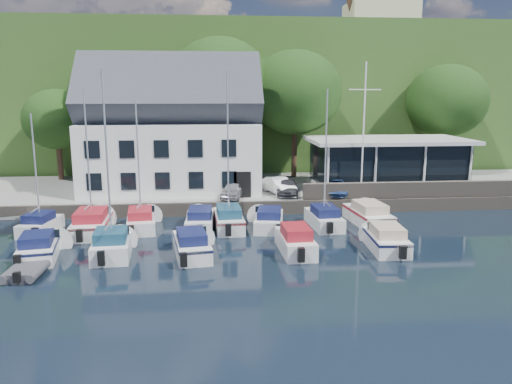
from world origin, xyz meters
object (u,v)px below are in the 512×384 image
boat_r1_5 (269,218)px  boat_r2_2 (192,243)px  boat_r1_6 (326,161)px  boat_r1_3 (200,218)px  boat_r2_3 (295,238)px  flagpole (363,131)px  dinghy_1 (27,269)px  club_pavilion (387,163)px  car_silver (233,190)px  boat_r2_1 (108,171)px  boat_r1_4 (228,158)px  boat_r1_0 (35,169)px  car_blue (336,186)px  boat_r1_2 (138,164)px  boat_r2_0 (39,246)px  car_dgrey (287,187)px  boat_r2_4 (386,237)px  boat_r1_1 (88,160)px  car_white (279,186)px  boat_r1_7 (368,213)px

boat_r1_5 → boat_r2_2: (-4.93, -5.24, 0.05)m
boat_r1_5 → boat_r1_6: size_ratio=0.66×
boat_r1_3 → boat_r1_6: (8.30, -0.43, 3.76)m
boat_r1_5 → boat_r2_3: boat_r2_3 is taller
flagpole → boat_r1_3: bearing=-160.8°
dinghy_1 → club_pavilion: bearing=35.8°
club_pavilion → car_silver: size_ratio=3.68×
boat_r2_3 → club_pavilion: bearing=51.8°
boat_r2_1 → boat_r1_4: bearing=33.3°
boat_r1_0 → boat_r1_4: 12.15m
boat_r1_0 → boat_r2_3: (15.71, -5.34, -3.41)m
car_silver → boat_r1_3: size_ratio=0.57×
car_blue → boat_r1_3: bearing=-138.6°
car_blue → boat_r1_5: car_blue is taller
boat_r1_3 → boat_r1_5: size_ratio=1.08×
boat_r1_5 → boat_r2_1: boat_r2_1 is taller
boat_r1_4 → boat_r1_2: bearing=172.8°
boat_r2_2 → boat_r1_6: bearing=22.9°
boat_r2_0 → car_dgrey: bearing=25.9°
club_pavilion → car_blue: 6.08m
car_silver → boat_r1_4: boat_r1_4 is taller
car_dgrey → boat_r2_4: size_ratio=0.67×
boat_r1_2 → flagpole: bearing=7.4°
boat_r1_4 → boat_r1_6: bearing=-4.1°
boat_r1_1 → boat_r2_1: 5.37m
boat_r2_3 → car_white: bearing=84.7°
car_blue → boat_r2_3: size_ratio=0.62×
boat_r1_2 → boat_r1_6: 12.22m
boat_r1_3 → boat_r2_2: boat_r2_2 is taller
dinghy_1 → car_white: bearing=45.7°
car_silver → boat_r2_1: bearing=-110.2°
car_white → boat_r1_7: size_ratio=0.56×
boat_r1_1 → dinghy_1: boat_r1_1 is taller
boat_r1_6 → car_silver: bearing=134.6°
boat_r2_3 → boat_r1_7: bearing=40.9°
boat_r1_1 → boat_r2_3: bearing=-25.2°
boat_r2_0 → boat_r2_4: boat_r2_4 is taller
flagpole → boat_r1_7: flagpole is taller
boat_r1_7 → boat_r2_2: boat_r1_7 is taller
car_white → boat_r1_0: 17.73m
car_white → flagpole: (6.12, -1.78, 4.41)m
car_white → boat_r1_6: bearing=-89.2°
car_white → boat_r1_6: 7.38m
car_blue → boat_r2_3: bearing=-100.3°
car_white → boat_r1_7: bearing=-65.9°
boat_r1_3 → boat_r2_4: bearing=-24.9°
boat_r1_6 → boat_r2_3: size_ratio=1.46×
car_dgrey → boat_r1_4: bearing=-121.8°
boat_r1_6 → boat_r2_2: bearing=-152.4°
boat_r1_2 → boat_r1_5: boat_r1_2 is taller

